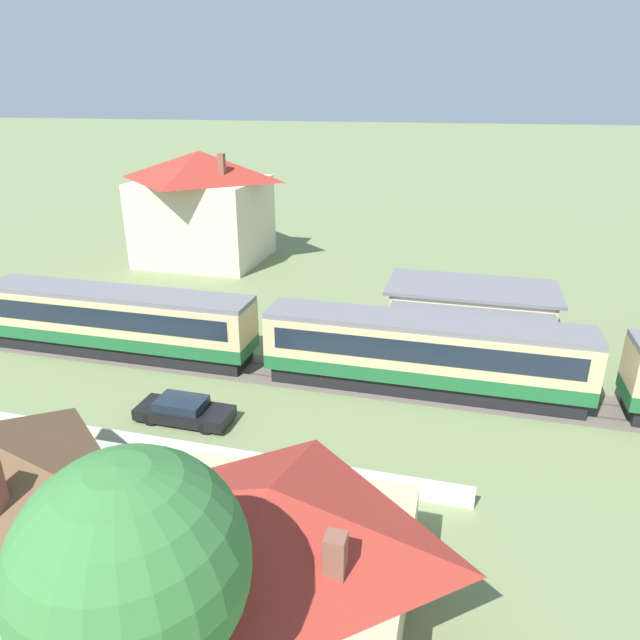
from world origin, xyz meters
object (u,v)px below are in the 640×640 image
Objects in this scene: cottage_red_roof at (272,551)px; parked_car_black at (184,410)px; passenger_train at (429,352)px; station_house_red_roof at (203,205)px; yard_tree_1 at (132,567)px; station_building at (470,313)px.

cottage_red_roof reaches higher than parked_car_black.
passenger_train is 31.42m from station_house_red_roof.
parked_car_black is at bearing 129.82° from cottage_red_roof.
passenger_train is 6.27× the size of cottage_red_roof.
yard_tree_1 is (18.25, -41.60, 0.68)m from station_house_red_roof.
station_building is 2.23× the size of parked_car_black.
cottage_red_roof is (19.64, -37.02, -2.83)m from station_house_red_roof.
yard_tree_1 is at bearing -103.71° from station_building.
station_house_red_roof reaches higher than passenger_train.
passenger_train is 5.11× the size of station_building.
passenger_train is at bearing -105.27° from station_building.
cottage_red_roof is at bearing 73.17° from yard_tree_1.
cottage_red_roof is at bearing -102.04° from passenger_train.
parked_car_black is at bearing -151.14° from passenger_train.
station_house_red_roof is at bearing 113.69° from yard_tree_1.
station_house_red_roof is 1.35× the size of cottage_red_roof.
cottage_red_roof is 1.82× the size of parked_car_black.
cottage_red_roof reaches higher than passenger_train.
station_building is 0.91× the size of station_house_red_roof.
station_building is 24.03m from cottage_red_roof.
station_house_red_roof is 1.38× the size of yard_tree_1.
station_building is at bearing 76.91° from cottage_red_roof.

